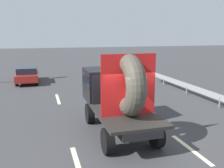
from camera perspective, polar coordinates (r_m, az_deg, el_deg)
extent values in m
plane|color=#38383A|center=(9.51, 4.85, -12.15)|extent=(120.00, 120.00, 0.00)
cylinder|color=black|center=(10.93, -5.05, -6.59)|extent=(0.28, 0.85, 0.85)
cylinder|color=black|center=(11.36, 3.44, -5.87)|extent=(0.28, 0.85, 0.85)
cylinder|color=black|center=(8.24, -0.99, -12.76)|extent=(0.28, 0.85, 0.85)
cylinder|color=black|center=(8.79, 9.98, -11.32)|extent=(0.28, 0.85, 0.85)
cube|color=black|center=(9.61, 1.66, -6.47)|extent=(1.30, 4.71, 0.25)
cube|color=black|center=(10.81, -0.74, -0.06)|extent=(2.00, 1.70, 1.35)
cube|color=black|center=(10.70, -0.67, 1.44)|extent=(2.02, 1.62, 0.44)
cube|color=black|center=(8.79, 3.36, -7.01)|extent=(2.00, 3.01, 0.10)
cube|color=black|center=(9.96, 0.63, -1.20)|extent=(1.80, 0.08, 1.10)
torus|color=#474238|center=(8.37, 3.79, -0.25)|extent=(0.65, 2.07, 2.07)
cube|color=red|center=(8.37, 3.79, -0.25)|extent=(1.90, 0.03, 2.07)
cylinder|color=black|center=(21.99, -20.24, 1.54)|extent=(0.20, 0.58, 0.58)
cylinder|color=black|center=(21.93, -16.58, 1.75)|extent=(0.20, 0.58, 0.58)
cylinder|color=black|center=(19.61, -20.71, 0.38)|extent=(0.20, 0.58, 0.58)
cylinder|color=black|center=(19.54, -16.61, 0.61)|extent=(0.20, 0.58, 0.58)
cube|color=maroon|center=(20.71, -18.58, 1.78)|extent=(1.62, 3.79, 0.50)
cube|color=black|center=(20.56, -18.67, 3.04)|extent=(1.46, 2.12, 0.45)
cube|color=gray|center=(15.28, 19.66, -1.52)|extent=(0.06, 12.24, 0.32)
cylinder|color=slate|center=(14.17, 23.17, -3.91)|extent=(0.10, 0.10, 0.55)
cylinder|color=slate|center=(16.57, 16.54, -1.32)|extent=(0.10, 0.10, 0.55)
cylinder|color=slate|center=(19.16, 11.66, 0.60)|extent=(0.10, 0.10, 0.55)
cube|color=beige|center=(7.90, -7.86, -17.39)|extent=(0.16, 2.22, 0.01)
cube|color=beige|center=(15.16, -12.14, -3.32)|extent=(0.16, 2.37, 0.01)
cube|color=beige|center=(9.07, 17.35, -13.84)|extent=(0.16, 2.31, 0.01)
cube|color=beige|center=(16.25, 1.16, -2.07)|extent=(0.16, 2.15, 0.01)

